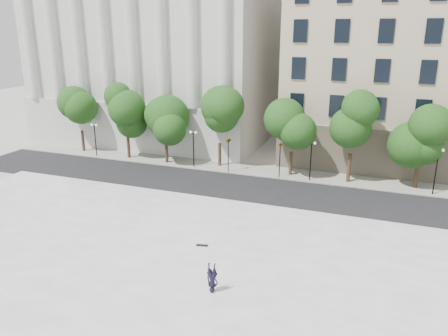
{
  "coord_description": "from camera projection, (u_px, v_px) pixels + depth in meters",
  "views": [
    {
      "loc": [
        12.69,
        -18.93,
        14.37
      ],
      "look_at": [
        1.89,
        10.0,
        4.6
      ],
      "focal_mm": 35.0,
      "sensor_mm": 36.0,
      "label": 1
    }
  ],
  "objects": [
    {
      "name": "skateboard",
      "position": [
        202.0,
        245.0,
        29.48
      ],
      "size": [
        0.82,
        0.37,
        0.08
      ],
      "primitive_type": "cube",
      "rotation": [
        0.0,
        0.0,
        0.22
      ],
      "color": "black",
      "rests_on": "plaza"
    },
    {
      "name": "traffic_light_east",
      "position": [
        280.0,
        144.0,
        43.19
      ],
      "size": [
        0.69,
        1.69,
        4.16
      ],
      "color": "black",
      "rests_on": "ground"
    },
    {
      "name": "building_west",
      "position": [
        170.0,
        41.0,
        61.71
      ],
      "size": [
        31.5,
        27.65,
        25.6
      ],
      "color": "beige",
      "rests_on": "ground"
    },
    {
      "name": "far_sidewalk",
      "position": [
        253.0,
        170.0,
        46.89
      ],
      "size": [
        60.0,
        4.0,
        0.12
      ],
      "primitive_type": "cube",
      "color": "#AFACA2",
      "rests_on": "ground"
    },
    {
      "name": "traffic_light_west",
      "position": [
        228.0,
        138.0,
        44.99
      ],
      "size": [
        0.87,
        1.96,
        4.27
      ],
      "color": "black",
      "rests_on": "ground"
    },
    {
      "name": "person_lying",
      "position": [
        212.0,
        288.0,
        24.23
      ],
      "size": [
        0.84,
        1.84,
        0.49
      ],
      "primitive_type": "imported",
      "rotation": [
        -1.54,
        0.0,
        0.11
      ],
      "color": "black",
      "rests_on": "plaza"
    },
    {
      "name": "lamp_posts",
      "position": [
        249.0,
        147.0,
        44.82
      ],
      "size": [
        37.39,
        0.28,
        4.42
      ],
      "color": "black",
      "rests_on": "ground"
    },
    {
      "name": "street",
      "position": [
        235.0,
        188.0,
        41.54
      ],
      "size": [
        60.0,
        8.0,
        0.02
      ],
      "primitive_type": "cube",
      "color": "black",
      "rests_on": "ground"
    },
    {
      "name": "street_trees",
      "position": [
        230.0,
        123.0,
        45.89
      ],
      "size": [
        41.83,
        5.08,
        7.38
      ],
      "color": "#382619",
      "rests_on": "ground"
    },
    {
      "name": "plaza",
      "position": [
        159.0,
        260.0,
        28.08
      ],
      "size": [
        44.0,
        22.0,
        0.45
      ],
      "primitive_type": "cube",
      "color": "white",
      "rests_on": "ground"
    },
    {
      "name": "ground",
      "position": [
        134.0,
        288.0,
        25.47
      ],
      "size": [
        160.0,
        160.0,
        0.0
      ],
      "primitive_type": "plane",
      "color": "#B5B2AB",
      "rests_on": "ground"
    }
  ]
}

